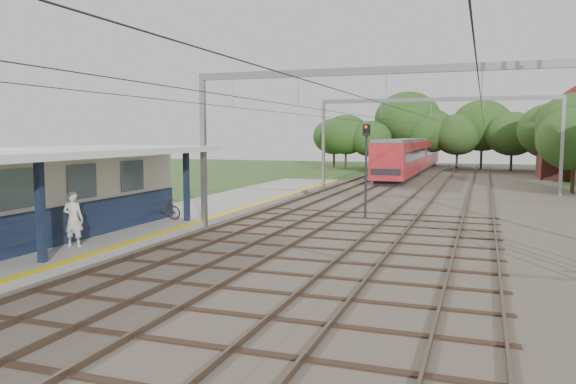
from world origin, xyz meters
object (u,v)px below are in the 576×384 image
at_px(person, 73,219).
at_px(bicycle, 164,208).
at_px(signal_post, 366,157).
at_px(train, 413,155).

xyz_separation_m(person, bicycle, (-0.47, 6.71, -0.48)).
bearing_deg(signal_post, bicycle, -122.68).
bearing_deg(bicycle, person, -176.73).
height_order(train, signal_post, signal_post).
bearing_deg(bicycle, signal_post, -58.41).
xyz_separation_m(person, signal_post, (7.98, 12.05, 1.83)).
xyz_separation_m(bicycle, signal_post, (8.45, 5.35, 2.31)).
relative_size(bicycle, train, 0.05).
bearing_deg(train, bicycle, -99.28).
distance_m(bicycle, signal_post, 10.26).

